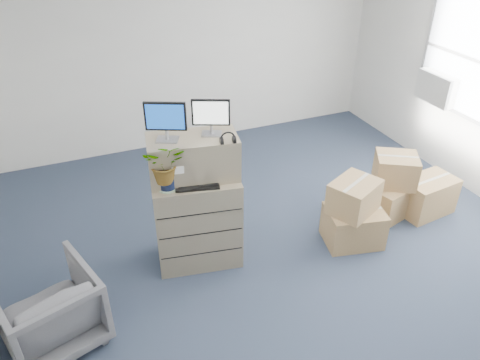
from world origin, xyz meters
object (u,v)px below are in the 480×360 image
object	(u,v)px
water_bottle	(203,163)
monitor_right	(211,115)
filing_cabinet_lower	(197,220)
potted_plant	(166,167)
keyboard	(197,185)
monitor_left	(166,119)
office_chair	(48,307)

from	to	relation	value
water_bottle	monitor_right	bearing A→B (deg)	1.75
filing_cabinet_lower	potted_plant	xyz separation A→B (m)	(-0.30, -0.07, 0.75)
filing_cabinet_lower	keyboard	world-z (taller)	keyboard
keyboard	potted_plant	xyz separation A→B (m)	(-0.28, 0.08, 0.23)
filing_cabinet_lower	monitor_right	world-z (taller)	monitor_right
monitor_left	monitor_right	xyz separation A→B (m)	(0.43, -0.04, -0.01)
monitor_right	potted_plant	xyz separation A→B (m)	(-0.50, -0.10, -0.41)
filing_cabinet_lower	office_chair	bearing A→B (deg)	-149.93
water_bottle	potted_plant	bearing A→B (deg)	-165.89
filing_cabinet_lower	water_bottle	xyz separation A→B (m)	(0.10, 0.03, 0.66)
monitor_right	office_chair	xyz separation A→B (m)	(-1.76, -0.61, -1.26)
monitor_left	office_chair	distance (m)	1.95
monitor_left	keyboard	bearing A→B (deg)	-22.52
filing_cabinet_lower	keyboard	bearing A→B (deg)	-89.22
water_bottle	office_chair	xyz separation A→B (m)	(-1.65, -0.61, -0.76)
filing_cabinet_lower	water_bottle	world-z (taller)	water_bottle
keyboard	water_bottle	xyz separation A→B (m)	(0.12, 0.18, 0.13)
monitor_right	office_chair	bearing A→B (deg)	-137.54
keyboard	office_chair	size ratio (longest dim) A/B	0.53
filing_cabinet_lower	potted_plant	size ratio (longest dim) A/B	1.95
monitor_left	monitor_right	bearing A→B (deg)	19.08
potted_plant	filing_cabinet_lower	bearing A→B (deg)	12.89
monitor_left	office_chair	size ratio (longest dim) A/B	0.48
filing_cabinet_lower	keyboard	size ratio (longest dim) A/B	2.38
potted_plant	keyboard	bearing A→B (deg)	-15.20
office_chair	potted_plant	bearing A→B (deg)	-175.82
monitor_left	office_chair	xyz separation A→B (m)	(-1.33, -0.65, -1.28)
monitor_right	keyboard	xyz separation A→B (m)	(-0.23, -0.18, -0.63)
monitor_left	potted_plant	world-z (taller)	monitor_left
monitor_right	water_bottle	world-z (taller)	monitor_right
filing_cabinet_lower	keyboard	xyz separation A→B (m)	(-0.02, -0.14, 0.53)
filing_cabinet_lower	water_bottle	distance (m)	0.66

